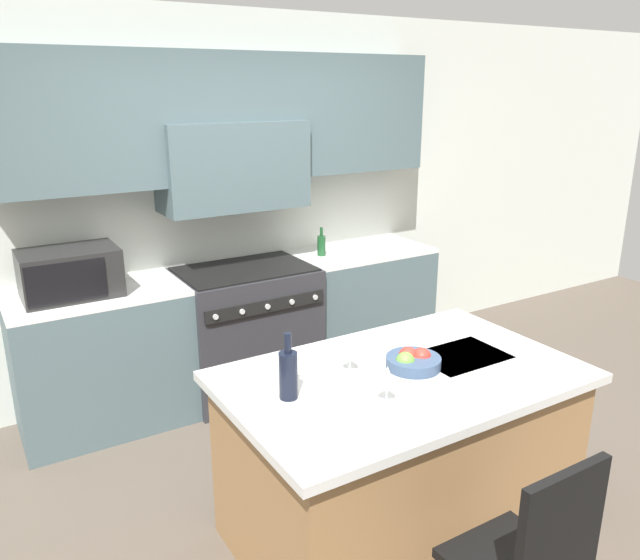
{
  "coord_description": "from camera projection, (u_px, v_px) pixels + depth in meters",
  "views": [
    {
      "loc": [
        -1.74,
        -2.29,
        2.19
      ],
      "look_at": [
        -0.01,
        0.56,
        1.14
      ],
      "focal_mm": 35.0,
      "sensor_mm": 36.0,
      "label": 1
    }
  ],
  "objects": [
    {
      "name": "back_cabinetry",
      "position": [
        225.0,
        173.0,
        4.46
      ],
      "size": [
        10.0,
        0.46,
        2.7
      ],
      "color": "silver",
      "rests_on": "ground_plane"
    },
    {
      "name": "range_stove",
      "position": [
        247.0,
        330.0,
        4.57
      ],
      "size": [
        0.96,
        0.7,
        0.94
      ],
      "color": "#2D2D33",
      "rests_on": "ground_plane"
    },
    {
      "name": "back_counter",
      "position": [
        246.0,
        329.0,
        4.58
      ],
      "size": [
        3.13,
        0.62,
        0.93
      ],
      "color": "#4C6066",
      "rests_on": "ground_plane"
    },
    {
      "name": "kitchen_island",
      "position": [
        399.0,
        454.0,
        3.07
      ],
      "size": [
        1.68,
        1.05,
        0.89
      ],
      "color": "olive",
      "rests_on": "ground_plane"
    },
    {
      "name": "wine_glass_far",
      "position": [
        350.0,
        349.0,
        2.92
      ],
      "size": [
        0.08,
        0.08,
        0.17
      ],
      "color": "white",
      "rests_on": "kitchen_island"
    },
    {
      "name": "fruit_bowl",
      "position": [
        413.0,
        361.0,
        2.99
      ],
      "size": [
        0.26,
        0.26,
        0.1
      ],
      "color": "#384C6B",
      "rests_on": "kitchen_island"
    },
    {
      "name": "wine_bottle",
      "position": [
        288.0,
        374.0,
        2.67
      ],
      "size": [
        0.08,
        0.08,
        0.3
      ],
      "color": "black",
      "rests_on": "kitchen_island"
    },
    {
      "name": "oil_bottle_on_counter",
      "position": [
        321.0,
        245.0,
        4.76
      ],
      "size": [
        0.06,
        0.06,
        0.22
      ],
      "color": "#194723",
      "rests_on": "back_counter"
    },
    {
      "name": "microwave",
      "position": [
        70.0,
        273.0,
        3.82
      ],
      "size": [
        0.57,
        0.39,
        0.3
      ],
      "color": "black",
      "rests_on": "back_counter"
    },
    {
      "name": "ground_plane",
      "position": [
        375.0,
        505.0,
        3.39
      ],
      "size": [
        10.0,
        10.0,
        0.0
      ],
      "primitive_type": "plane",
      "color": "brown"
    },
    {
      "name": "wine_glass_near",
      "position": [
        387.0,
        378.0,
        2.64
      ],
      "size": [
        0.08,
        0.08,
        0.17
      ],
      "color": "white",
      "rests_on": "kitchen_island"
    }
  ]
}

